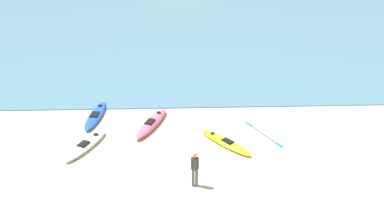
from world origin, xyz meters
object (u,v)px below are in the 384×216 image
at_px(person_near_foreground, 195,167).
at_px(loose_paddle, 263,134).
at_px(kayak_on_sand_1, 86,145).
at_px(kayak_on_sand_0, 225,142).
at_px(kayak_on_sand_3, 96,115).
at_px(kayak_on_sand_4, 151,123).

relative_size(person_near_foreground, loose_paddle, 0.60).
bearing_deg(kayak_on_sand_1, loose_paddle, 6.49).
bearing_deg(kayak_on_sand_0, loose_paddle, 24.81).
xyz_separation_m(kayak_on_sand_0, person_near_foreground, (-1.55, -2.99, 0.74)).
relative_size(kayak_on_sand_1, kayak_on_sand_3, 0.86).
height_order(person_near_foreground, loose_paddle, person_near_foreground).
bearing_deg(loose_paddle, kayak_on_sand_3, 166.35).
distance_m(kayak_on_sand_4, loose_paddle, 5.61).
distance_m(kayak_on_sand_1, kayak_on_sand_4, 3.49).
bearing_deg(kayak_on_sand_4, kayak_on_sand_1, -145.79).
xyz_separation_m(kayak_on_sand_1, person_near_foreground, (4.88, -2.95, 0.73)).
xyz_separation_m(person_near_foreground, loose_paddle, (3.52, 3.90, -0.86)).
xyz_separation_m(kayak_on_sand_4, loose_paddle, (5.52, -1.00, -0.16)).
bearing_deg(kayak_on_sand_1, person_near_foreground, -31.11).
bearing_deg(kayak_on_sand_1, kayak_on_sand_0, 0.39).
height_order(kayak_on_sand_3, kayak_on_sand_4, kayak_on_sand_4).
relative_size(kayak_on_sand_1, person_near_foreground, 1.91).
bearing_deg(kayak_on_sand_4, loose_paddle, -10.32).
height_order(kayak_on_sand_0, kayak_on_sand_1, kayak_on_sand_1).
height_order(kayak_on_sand_0, loose_paddle, kayak_on_sand_0).
distance_m(kayak_on_sand_0, kayak_on_sand_3, 7.22).
height_order(kayak_on_sand_0, person_near_foreground, person_near_foreground).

